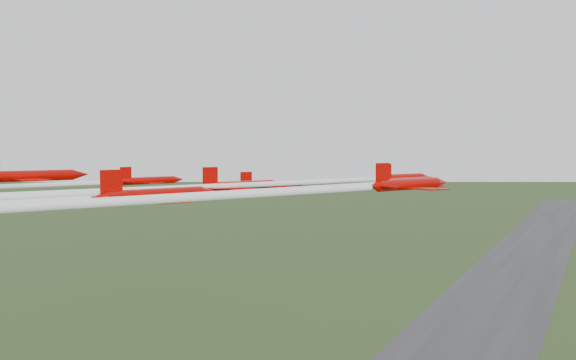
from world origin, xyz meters
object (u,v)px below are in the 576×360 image
at_px(jet_lead, 303,182).
at_px(jet_row4_right, 18,204).
at_px(jet_row2_right, 348,186).
at_px(jet_row3_right, 335,189).
at_px(jet_row3_mid, 175,190).
at_px(jet_row3_left, 62,184).
at_px(jet_row2_left, 206,189).

bearing_deg(jet_lead, jet_row4_right, -72.62).
xyz_separation_m(jet_row2_right, jet_row4_right, (-14.71, -29.43, -0.07)).
distance_m(jet_row2_right, jet_row4_right, 32.90).
xyz_separation_m(jet_lead, jet_row3_right, (14.24, -24.70, 1.02)).
bearing_deg(jet_row3_right, jet_row3_mid, -178.09).
relative_size(jet_row3_left, jet_row3_mid, 1.21).
distance_m(jet_lead, jet_row3_mid, 17.70).
distance_m(jet_row3_left, jet_row3_mid, 23.27).
distance_m(jet_row3_left, jet_row3_right, 46.92).
xyz_separation_m(jet_row3_mid, jet_row3_right, (22.02, -8.80, 1.22)).
height_order(jet_row3_mid, jet_row3_right, jet_row3_right).
bearing_deg(jet_row3_mid, jet_lead, 87.48).
bearing_deg(jet_row3_mid, jet_row2_right, 45.07).
height_order(jet_lead, jet_row3_left, jet_lead).
height_order(jet_lead, jet_row3_right, jet_row3_right).
bearing_deg(jet_row3_mid, jet_row3_left, -171.52).
distance_m(jet_lead, jet_row3_left, 31.82).
height_order(jet_row2_right, jet_row4_right, jet_row4_right).
bearing_deg(jet_row2_right, jet_row4_right, -95.39).
height_order(jet_row2_left, jet_row3_mid, jet_row3_mid).
xyz_separation_m(jet_lead, jet_row2_right, (9.40, -9.13, 0.24)).
xyz_separation_m(jet_row2_right, jet_row3_mid, (-17.18, -6.78, -0.44)).
bearing_deg(jet_row4_right, jet_row2_right, 84.94).
relative_size(jet_row2_left, jet_row2_right, 0.93).
bearing_deg(jet_row3_mid, jet_row2_left, 136.30).
relative_size(jet_row2_right, jet_row3_right, 1.15).
relative_size(jet_row3_mid, jet_row3_right, 1.05).
height_order(jet_row2_left, jet_row3_left, jet_row3_left).
bearing_deg(jet_row3_left, jet_row2_left, 55.80).
bearing_deg(jet_row3_right, jet_lead, 143.66).
bearing_deg(jet_row2_left, jet_row2_right, 6.70).
bearing_deg(jet_row4_right, jet_row3_right, 56.82).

